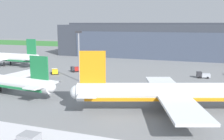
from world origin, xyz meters
The scene contains 9 objects.
ground_plane centered at (0.00, 0.00, 0.00)m, with size 440.00×440.00×0.00m, color slate.
grass_field_strip centered at (0.00, 163.72, 0.04)m, with size 440.00×56.00×0.08m, color #357933.
maintenance_hangar centered at (-4.58, 99.40, 9.58)m, with size 108.36×39.59×20.08m.
airliner_near_left centered at (21.67, -2.74, 4.20)m, with size 46.08×37.46×13.82m.
airliner_far_left centered at (-62.13, 37.12, 3.87)m, with size 41.30×33.17×12.88m.
pushback_tractor centered at (-28.15, 26.39, 1.14)m, with size 4.10×4.62×2.03m.
stair_truck centered at (27.12, 38.06, 1.12)m, with size 4.99×3.12×2.25m.
baggage_tug centered at (-22.66, 33.67, 1.20)m, with size 4.33×4.33×2.20m.
apron_light_mast centered at (-13.11, 17.91, 10.29)m, with size 2.40×0.50×17.37m.
Camera 1 is at (27.49, -62.46, 19.90)m, focal length 42.27 mm.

